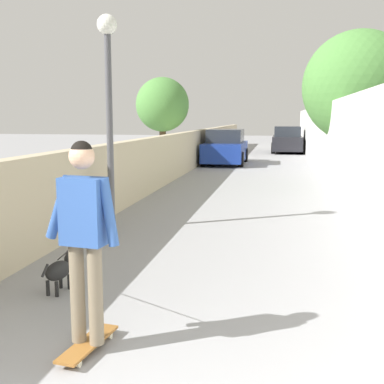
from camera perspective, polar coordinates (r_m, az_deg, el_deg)
name	(u,v)px	position (r m, az deg, el deg)	size (l,w,h in m)	color
ground_plane	(247,181)	(16.14, 6.47, 1.30)	(80.00, 80.00, 0.00)	gray
wall_left	(157,162)	(14.49, -4.12, 3.51)	(48.00, 0.30, 1.51)	tan
fence_right	(335,147)	(14.06, 16.38, 5.06)	(48.00, 0.30, 2.51)	silver
tree_right_mid	(358,87)	(15.14, 18.85, 11.53)	(3.18, 3.18, 4.54)	brown
tree_left_far	(162,105)	(21.60, -3.48, 10.12)	(2.31, 2.31, 3.79)	#473523
lamp_post	(109,83)	(9.05, -9.73, 12.49)	(0.36, 0.36, 3.86)	#4C4C51
skateboard	(88,344)	(4.66, -12.04, -16.95)	(0.82, 0.30, 0.08)	brown
person_skateboarder	(84,226)	(4.31, -12.49, -3.95)	(0.27, 0.72, 1.80)	#726651
dog	(60,269)	(6.10, -15.18, -8.72)	(1.68, 1.07, 1.06)	black
car_near	(225,148)	(21.88, 3.94, 5.16)	(3.88, 1.80, 1.54)	navy
car_far	(287,140)	(29.68, 11.07, 5.96)	(4.16, 1.80, 1.54)	black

